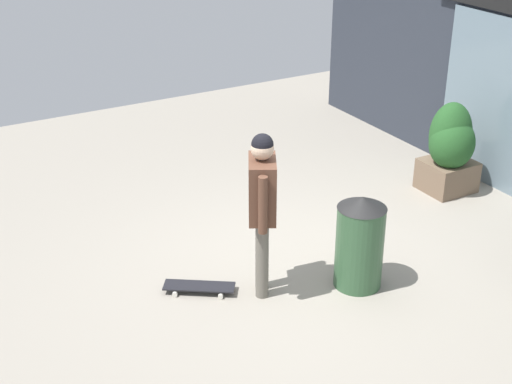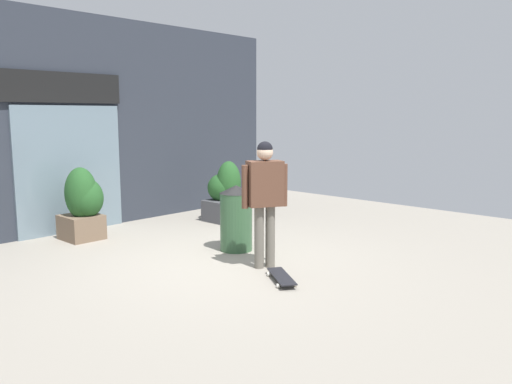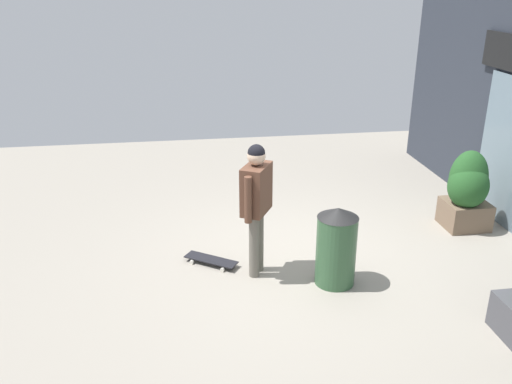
# 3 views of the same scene
# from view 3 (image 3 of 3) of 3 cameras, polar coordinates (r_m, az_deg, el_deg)

# --- Properties ---
(ground_plane) EXTENTS (12.00, 12.00, 0.00)m
(ground_plane) POSITION_cam_3_polar(r_m,az_deg,el_deg) (7.31, 4.51, -7.27)
(ground_plane) COLOR gray
(skateboarder) EXTENTS (0.58, 0.45, 1.72)m
(skateboarder) POSITION_cam_3_polar(r_m,az_deg,el_deg) (6.55, 0.04, -0.47)
(skateboarder) COLOR #666056
(skateboarder) RESTS_ON ground_plane
(skateboard) EXTENTS (0.57, 0.71, 0.08)m
(skateboard) POSITION_cam_3_polar(r_m,az_deg,el_deg) (7.21, -4.79, -7.18)
(skateboard) COLOR black
(skateboard) RESTS_ON ground_plane
(planter_box_right) EXTENTS (0.65, 0.67, 1.21)m
(planter_box_right) POSITION_cam_3_polar(r_m,az_deg,el_deg) (8.56, 21.49, 0.19)
(planter_box_right) COLOR brown
(planter_box_right) RESTS_ON ground_plane
(trash_bin) EXTENTS (0.50, 0.50, 1.01)m
(trash_bin) POSITION_cam_3_polar(r_m,az_deg,el_deg) (6.65, 8.50, -5.67)
(trash_bin) COLOR #335938
(trash_bin) RESTS_ON ground_plane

